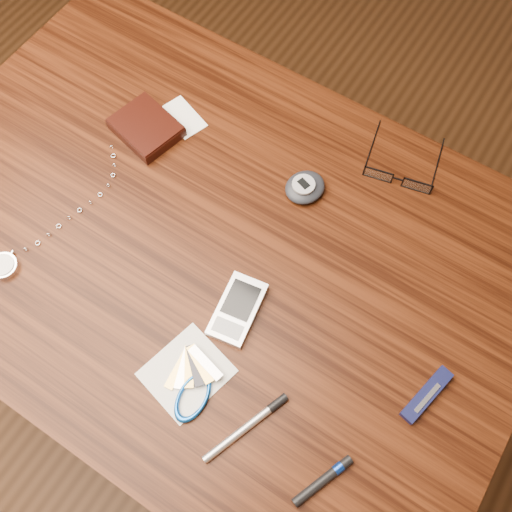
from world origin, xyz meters
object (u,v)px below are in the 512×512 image
object	(u,v)px
pocket_watch	(8,262)
silver_pen	(253,423)
notepad_keys	(191,383)
eyeglasses	(398,177)
wallet_and_card	(147,127)
pda_phone	(237,309)
pedometer	(305,187)
pocket_knife	(427,395)
desk	(212,264)

from	to	relation	value
pocket_watch	silver_pen	size ratio (longest dim) A/B	2.14
notepad_keys	eyeglasses	bearing A→B (deg)	78.65
wallet_and_card	eyeglasses	world-z (taller)	eyeglasses
pda_phone	pedometer	size ratio (longest dim) A/B	1.36
eyeglasses	pda_phone	distance (m)	0.33
eyeglasses	pocket_knife	size ratio (longest dim) A/B	1.46
pda_phone	notepad_keys	size ratio (longest dim) A/B	0.87
eyeglasses	notepad_keys	xyz separation A→B (m)	(-0.09, -0.44, -0.01)
silver_pen	desk	bearing A→B (deg)	137.17
notepad_keys	desk	bearing A→B (deg)	119.24
desk	pda_phone	world-z (taller)	pda_phone
pocket_knife	notepad_keys	bearing A→B (deg)	-150.08
desk	pocket_knife	xyz separation A→B (m)	(0.38, -0.04, 0.11)
pocket_knife	silver_pen	xyz separation A→B (m)	(-0.18, -0.16, -0.00)
pda_phone	eyeglasses	bearing A→B (deg)	73.82
pocket_watch	pocket_knife	xyz separation A→B (m)	(0.61, 0.16, 0.00)
wallet_and_card	pda_phone	distance (m)	0.35
notepad_keys	silver_pen	bearing A→B (deg)	0.96
desk	pedometer	bearing A→B (deg)	61.36
wallet_and_card	pedometer	world-z (taller)	pedometer
pedometer	pocket_watch	bearing A→B (deg)	-131.45
wallet_and_card	pocket_watch	distance (m)	0.30
desk	silver_pen	distance (m)	0.30
pocket_watch	pedometer	xyz separation A→B (m)	(0.31, 0.35, 0.01)
silver_pen	pda_phone	bearing A→B (deg)	130.76
pocket_watch	pedometer	bearing A→B (deg)	48.55
notepad_keys	pda_phone	bearing A→B (deg)	92.01
pocket_watch	notepad_keys	size ratio (longest dim) A/B	2.22
desk	pocket_watch	distance (m)	0.31
wallet_and_card	silver_pen	distance (m)	0.50
pocket_watch	silver_pen	xyz separation A→B (m)	(0.43, 0.00, -0.00)
pocket_knife	silver_pen	bearing A→B (deg)	-138.40
wallet_and_card	silver_pen	bearing A→B (deg)	-36.82
eyeglasses	pocket_knife	world-z (taller)	eyeglasses
pocket_watch	pda_phone	xyz separation A→B (m)	(0.33, 0.12, 0.00)
wallet_and_card	silver_pen	xyz separation A→B (m)	(0.40, -0.30, -0.01)
pocket_knife	pedometer	bearing A→B (deg)	148.28
pedometer	desk	bearing A→B (deg)	-118.64
pocket_watch	pda_phone	world-z (taller)	pda_phone
eyeglasses	pedometer	bearing A→B (deg)	-139.97
silver_pen	pocket_watch	bearing A→B (deg)	-179.65
wallet_and_card	pedometer	size ratio (longest dim) A/B	1.80
wallet_and_card	notepad_keys	distance (m)	0.43
pedometer	pocket_knife	bearing A→B (deg)	-31.72
pocket_watch	notepad_keys	distance (m)	0.33
eyeglasses	desk	bearing A→B (deg)	-128.55
desk	pedometer	size ratio (longest dim) A/B	12.47
desk	eyeglasses	xyz separation A→B (m)	(0.20, 0.25, 0.11)
pocket_knife	desk	bearing A→B (deg)	174.77
pocket_watch	pocket_knife	size ratio (longest dim) A/B	3.01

